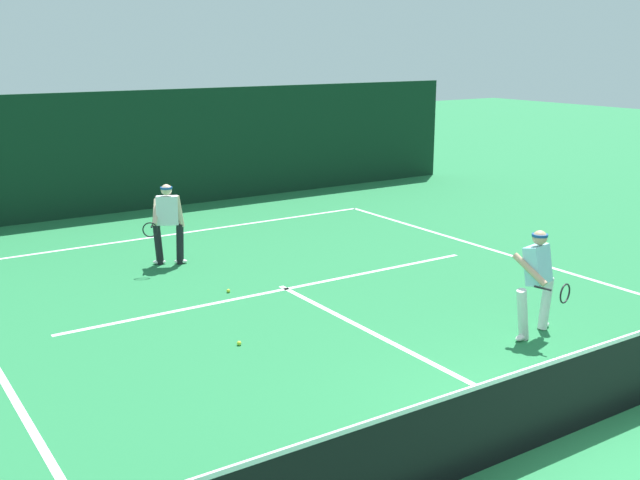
{
  "coord_description": "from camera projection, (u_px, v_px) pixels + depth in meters",
  "views": [
    {
      "loc": [
        -6.56,
        -4.89,
        4.24
      ],
      "look_at": [
        0.31,
        5.59,
        1.0
      ],
      "focal_mm": 42.45,
      "sensor_mm": 36.0,
      "label": 1
    }
  ],
  "objects": [
    {
      "name": "court_line_service",
      "position": [
        286.0,
        289.0,
        13.53
      ],
      "size": [
        8.21,
        0.1,
        0.01
      ],
      "primitive_type": "cube",
      "color": "white",
      "rests_on": "ground_plane"
    },
    {
      "name": "tennis_ball",
      "position": [
        239.0,
        343.0,
        10.99
      ],
      "size": [
        0.07,
        0.07,
        0.07
      ],
      "primitive_type": "sphere",
      "color": "#D1E033",
      "rests_on": "ground_plane"
    },
    {
      "name": "player_far",
      "position": [
        168.0,
        221.0,
        14.86
      ],
      "size": [
        0.99,
        0.84,
        1.61
      ],
      "rotation": [
        0.0,
        0.0,
        2.67
      ],
      "color": "black",
      "rests_on": "ground_plane"
    },
    {
      "name": "court_line_centre",
      "position": [
        391.0,
        343.0,
        11.09
      ],
      "size": [
        0.1,
        6.4,
        0.01
      ],
      "primitive_type": "cube",
      "color": "white",
      "rests_on": "ground_plane"
    },
    {
      "name": "court_line_baseline_far",
      "position": [
        178.0,
        234.0,
        17.49
      ],
      "size": [
        10.07,
        0.1,
        0.01
      ],
      "primitive_type": "cube",
      "color": "white",
      "rests_on": "ground_plane"
    },
    {
      "name": "back_fence_windscreen",
      "position": [
        129.0,
        152.0,
        19.56
      ],
      "size": [
        20.87,
        0.12,
        3.11
      ],
      "primitive_type": "cube",
      "color": "black",
      "rests_on": "ground_plane"
    },
    {
      "name": "tennis_ball_extra",
      "position": [
        228.0,
        291.0,
        13.33
      ],
      "size": [
        0.07,
        0.07,
        0.07
      ],
      "primitive_type": "sphere",
      "color": "#D1E033",
      "rests_on": "ground_plane"
    },
    {
      "name": "ground_plane",
      "position": [
        569.0,
        434.0,
        8.5
      ],
      "size": [
        80.0,
        80.0,
        0.0
      ],
      "primitive_type": "plane",
      "color": "#23723F"
    },
    {
      "name": "player_near",
      "position": [
        537.0,
        278.0,
        11.19
      ],
      "size": [
        0.99,
        0.92,
        1.62
      ],
      "rotation": [
        0.0,
        0.0,
        3.37
      ],
      "color": "silver",
      "rests_on": "ground_plane"
    },
    {
      "name": "tennis_net",
      "position": [
        573.0,
        392.0,
        8.37
      ],
      "size": [
        11.04,
        0.09,
        1.06
      ],
      "color": "#1E4723",
      "rests_on": "ground_plane"
    }
  ]
}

